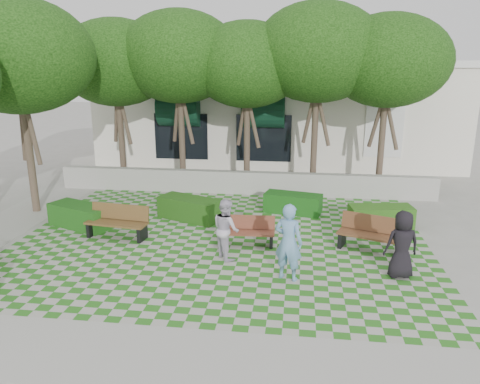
# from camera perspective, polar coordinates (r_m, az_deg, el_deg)

# --- Properties ---
(ground) EXTENTS (90.00, 90.00, 0.00)m
(ground) POSITION_cam_1_polar(r_m,az_deg,el_deg) (13.05, -3.05, -7.65)
(ground) COLOR gray
(ground) RESTS_ON ground
(lawn) EXTENTS (12.00, 12.00, 0.00)m
(lawn) POSITION_cam_1_polar(r_m,az_deg,el_deg) (13.95, -2.31, -6.00)
(lawn) COLOR #2B721E
(lawn) RESTS_ON ground
(sidewalk_south) EXTENTS (16.00, 2.00, 0.01)m
(sidewalk_south) POSITION_cam_1_polar(r_m,az_deg,el_deg) (9.04, -8.73, -19.43)
(sidewalk_south) COLOR #9E9B93
(sidewalk_south) RESTS_ON ground
(retaining_wall) EXTENTS (15.00, 0.36, 0.90)m
(retaining_wall) POSITION_cam_1_polar(r_m,az_deg,el_deg) (18.71, 0.34, 1.16)
(retaining_wall) COLOR #9E9B93
(retaining_wall) RESTS_ON ground
(bench_east) EXTENTS (1.98, 1.27, 0.99)m
(bench_east) POSITION_cam_1_polar(r_m,az_deg,el_deg) (13.63, 15.86, -5.05)
(bench_east) COLOR brown
(bench_east) RESTS_ON ground
(bench_mid) EXTENTS (1.63, 0.59, 0.84)m
(bench_mid) POSITION_cam_1_polar(r_m,az_deg,el_deg) (13.56, 0.84, -4.83)
(bench_mid) COLOR brown
(bench_mid) RESTS_ON ground
(bench_west) EXTENTS (1.94, 0.86, 0.99)m
(bench_west) POSITION_cam_1_polar(r_m,az_deg,el_deg) (14.58, -14.69, -3.58)
(bench_west) COLOR brown
(bench_west) RESTS_ON ground
(hedge_east) EXTENTS (2.08, 1.09, 0.69)m
(hedge_east) POSITION_cam_1_polar(r_m,az_deg,el_deg) (15.65, 16.78, -2.89)
(hedge_east) COLOR #245115
(hedge_east) RESTS_ON ground
(hedge_midright) EXTENTS (2.08, 1.20, 0.69)m
(hedge_midright) POSITION_cam_1_polar(r_m,az_deg,el_deg) (16.48, 6.47, -1.38)
(hedge_midright) COLOR #134813
(hedge_midright) RESTS_ON ground
(hedge_midleft) EXTENTS (2.27, 1.59, 0.74)m
(hedge_midleft) POSITION_cam_1_polar(r_m,az_deg,el_deg) (15.80, -6.17, -2.03)
(hedge_midleft) COLOR #1C4612
(hedge_midleft) RESTS_ON ground
(hedge_west) EXTENTS (2.25, 1.56, 0.73)m
(hedge_west) POSITION_cam_1_polar(r_m,az_deg,el_deg) (15.85, -18.90, -2.77)
(hedge_west) COLOR #184C14
(hedge_west) RESTS_ON ground
(person_blue) EXTENTS (0.82, 0.67, 1.93)m
(person_blue) POSITION_cam_1_polar(r_m,az_deg,el_deg) (11.37, 5.93, -6.09)
(person_blue) COLOR #6997C0
(person_blue) RESTS_ON ground
(person_dark) EXTENTS (0.92, 0.69, 1.71)m
(person_dark) POSITION_cam_1_polar(r_m,az_deg,el_deg) (12.12, 19.13, -6.08)
(person_dark) COLOR black
(person_dark) RESTS_ON ground
(person_white) EXTENTS (0.97, 1.01, 1.65)m
(person_white) POSITION_cam_1_polar(r_m,az_deg,el_deg) (12.58, -1.70, -4.50)
(person_white) COLOR silver
(person_white) RESTS_ON ground
(tree_row) EXTENTS (17.70, 13.40, 7.41)m
(tree_row) POSITION_cam_1_polar(r_m,az_deg,el_deg) (18.17, -5.80, 15.73)
(tree_row) COLOR #47382B
(tree_row) RESTS_ON ground
(building) EXTENTS (18.00, 8.92, 5.15)m
(building) POSITION_cam_1_polar(r_m,az_deg,el_deg) (26.01, 4.59, 9.91)
(building) COLOR silver
(building) RESTS_ON ground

